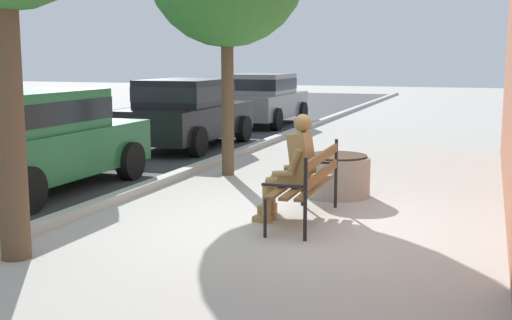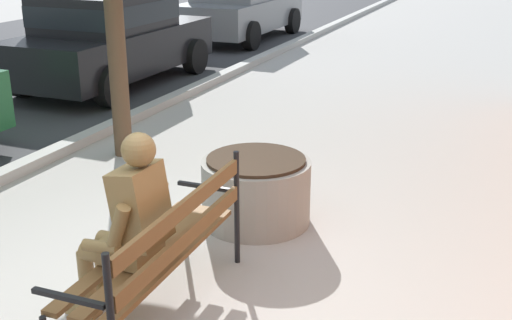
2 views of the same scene
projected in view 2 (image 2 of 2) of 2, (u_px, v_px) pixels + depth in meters
park_bench at (164, 245)px, 4.34m from camera, size 1.81×0.58×0.95m
bronze_statue_seated at (126, 231)px, 4.27m from camera, size 0.64×0.76×1.37m
concrete_planter at (256, 190)px, 5.87m from camera, size 0.99×0.99×0.62m
parked_car_black at (111, 36)px, 10.91m from camera, size 4.11×1.94×1.56m
parked_car_grey at (240, 4)px, 15.54m from camera, size 4.11×1.94×1.56m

